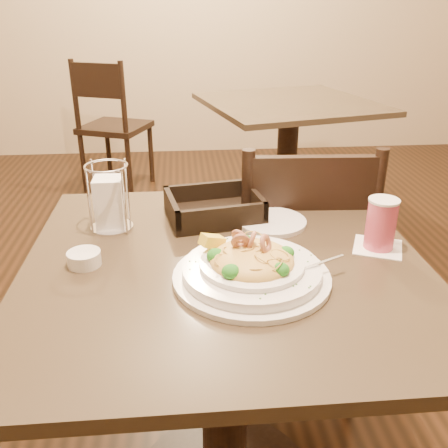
{
  "coord_description": "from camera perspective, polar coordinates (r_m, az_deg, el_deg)",
  "views": [
    {
      "loc": [
        -0.09,
        -0.99,
        1.3
      ],
      "look_at": [
        0.0,
        0.02,
        0.84
      ],
      "focal_mm": 40.0,
      "sensor_mm": 36.0,
      "label": 1
    }
  ],
  "objects": [
    {
      "name": "butter_ramekin",
      "position": [
        1.14,
        -15.68,
        -3.82
      ],
      "size": [
        0.1,
        0.1,
        0.03
      ],
      "primitive_type": "cylinder",
      "rotation": [
        0.0,
        0.0,
        0.41
      ],
      "color": "white",
      "rests_on": "main_table"
    },
    {
      "name": "bread_basket",
      "position": [
        1.33,
        -1.15,
        1.66
      ],
      "size": [
        0.27,
        0.23,
        0.07
      ],
      "rotation": [
        0.0,
        0.0,
        0.17
      ],
      "color": "black",
      "rests_on": "main_table"
    },
    {
      "name": "drink_glass",
      "position": [
        1.21,
        17.5,
        -0.03
      ],
      "size": [
        0.14,
        0.14,
        0.12
      ],
      "rotation": [
        0.0,
        0.0,
        -0.4
      ],
      "color": "white",
      "rests_on": "main_table"
    },
    {
      "name": "napkin_caddy",
      "position": [
        1.29,
        -12.95,
        2.53
      ],
      "size": [
        0.11,
        0.11,
        0.17
      ],
      "rotation": [
        0.0,
        0.0,
        -0.01
      ],
      "color": "silver",
      "rests_on": "main_table"
    },
    {
      "name": "main_table",
      "position": [
        1.26,
        0.08,
        -13.72
      ],
      "size": [
        0.9,
        0.9,
        0.76
      ],
      "color": "black",
      "rests_on": "ground"
    },
    {
      "name": "background_table",
      "position": [
        2.99,
        7.29,
        9.2
      ],
      "size": [
        1.09,
        1.09,
        0.76
      ],
      "rotation": [
        0.0,
        0.0,
        0.25
      ],
      "color": "black",
      "rests_on": "ground"
    },
    {
      "name": "dining_chair_far",
      "position": [
        3.65,
        -12.77,
        11.28
      ],
      "size": [
        0.55,
        0.55,
        0.93
      ],
      "rotation": [
        0.0,
        0.0,
        2.75
      ],
      "color": "black",
      "rests_on": "ground"
    },
    {
      "name": "dining_chair_near",
      "position": [
        1.65,
        8.46,
        -4.86
      ],
      "size": [
        0.44,
        0.44,
        0.93
      ],
      "rotation": [
        0.0,
        0.0,
        3.08
      ],
      "color": "black",
      "rests_on": "ground"
    },
    {
      "name": "pasta_bowl",
      "position": [
        1.04,
        3.15,
        -4.91
      ],
      "size": [
        0.36,
        0.33,
        0.11
      ],
      "rotation": [
        0.0,
        0.0,
        0.24
      ],
      "color": "white",
      "rests_on": "main_table"
    },
    {
      "name": "side_plate",
      "position": [
        1.31,
        5.5,
        0.26
      ],
      "size": [
        0.22,
        0.22,
        0.01
      ],
      "primitive_type": "cylinder",
      "rotation": [
        0.0,
        0.0,
        0.26
      ],
      "color": "white",
      "rests_on": "main_table"
    }
  ]
}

